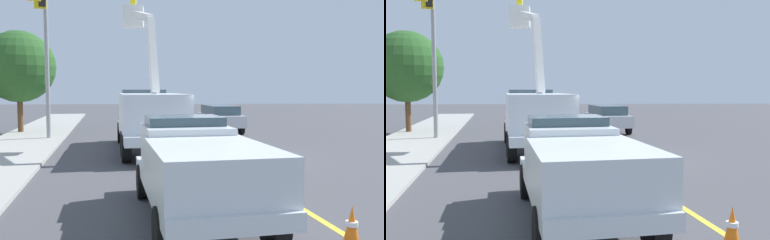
{
  "view_description": "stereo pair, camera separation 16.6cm",
  "coord_description": "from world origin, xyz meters",
  "views": [
    {
      "loc": [
        -15.49,
        2.17,
        2.7
      ],
      "look_at": [
        1.85,
        1.02,
        1.4
      ],
      "focal_mm": 38.28,
      "sensor_mm": 36.0,
      "label": 1
    },
    {
      "loc": [
        -15.5,
        2.0,
        2.7
      ],
      "look_at": [
        1.85,
        1.02,
        1.4
      ],
      "focal_mm": 38.28,
      "sensor_mm": 36.0,
      "label": 2
    }
  ],
  "objects": [
    {
      "name": "traffic_cone_mid_front",
      "position": [
        7.07,
        1.36,
        0.39
      ],
      "size": [
        0.4,
        0.4,
        0.78
      ],
      "color": "black",
      "rests_on": "ground"
    },
    {
      "name": "service_pickup_truck",
      "position": [
        -7.15,
        1.52,
        1.12
      ],
      "size": [
        5.84,
        2.86,
        2.06
      ],
      "color": "silver",
      "rests_on": "ground"
    },
    {
      "name": "lane_centre_stripe",
      "position": [
        0.0,
        0.0,
        0.0
      ],
      "size": [
        49.54,
        7.11,
        0.01
      ],
      "primitive_type": "cube",
      "rotation": [
        0.0,
        0.0,
        0.14
      ],
      "color": "yellow",
      "rests_on": "ground"
    },
    {
      "name": "street_tree_right",
      "position": [
        10.03,
        10.98,
        4.07
      ],
      "size": [
        4.33,
        4.33,
        6.25
      ],
      "color": "brown",
      "rests_on": "ground"
    },
    {
      "name": "utility_bucket_truck",
      "position": [
        2.67,
        2.91,
        1.61
      ],
      "size": [
        8.47,
        3.62,
        6.82
      ],
      "color": "white",
      "rests_on": "ground"
    },
    {
      "name": "ground",
      "position": [
        0.0,
        0.0,
        0.0
      ],
      "size": [
        120.0,
        120.0,
        0.0
      ],
      "primitive_type": "plane",
      "color": "#47474C"
    },
    {
      "name": "traffic_signal_mast",
      "position": [
        4.89,
        8.12,
        5.95
      ],
      "size": [
        6.27,
        1.14,
        8.63
      ],
      "color": "gray",
      "rests_on": "ground"
    },
    {
      "name": "passing_minivan",
      "position": [
        10.23,
        -1.32,
        0.97
      ],
      "size": [
        5.02,
        2.55,
        1.69
      ],
      "color": "silver",
      "rests_on": "ground"
    },
    {
      "name": "traffic_cone_leading",
      "position": [
        -9.08,
        -0.9,
        0.39
      ],
      "size": [
        0.4,
        0.4,
        0.79
      ],
      "color": "black",
      "rests_on": "ground"
    }
  ]
}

